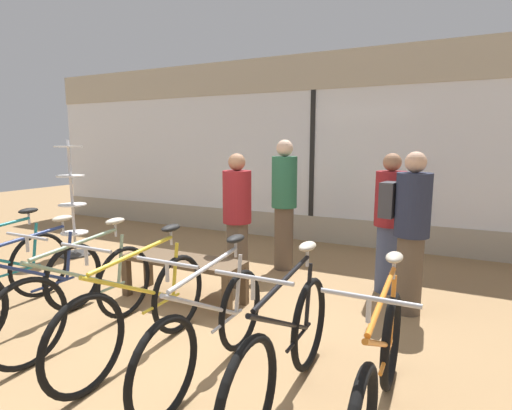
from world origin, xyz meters
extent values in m
plane|color=#99754C|center=(0.00, 0.00, 0.00)|extent=(24.00, 24.00, 0.00)
cube|color=#B2A893|center=(0.00, 4.05, 0.23)|extent=(12.00, 0.08, 0.45)
cube|color=white|center=(0.00, 4.05, 1.52)|extent=(12.00, 0.04, 2.15)
cube|color=#B2A893|center=(0.00, 4.05, 2.90)|extent=(12.00, 0.08, 0.60)
cube|color=black|center=(0.00, 4.03, 1.52)|extent=(0.08, 0.02, 2.15)
torus|color=black|center=(-1.91, 0.22, 0.36)|extent=(0.04, 0.73, 0.73)
cylinder|color=#1E7A7F|center=(-1.91, 0.18, 0.60)|extent=(0.03, 0.11, 0.49)
cylinder|color=#1E7A7F|center=(-1.91, -0.03, 0.36)|extent=(0.03, 0.49, 0.03)
cylinder|color=#B2B2B7|center=(-1.91, 0.14, 0.91)|extent=(0.02, 0.02, 0.14)
ellipsoid|color=black|center=(-1.91, 0.14, 0.99)|extent=(0.11, 0.22, 0.06)
torus|color=black|center=(-1.25, 0.12, 0.35)|extent=(0.06, 0.71, 0.71)
cylinder|color=navy|center=(-1.25, -0.43, 0.59)|extent=(0.03, 0.97, 0.51)
cylinder|color=navy|center=(-1.25, 0.08, 0.59)|extent=(0.03, 0.11, 0.49)
cylinder|color=navy|center=(-1.25, -0.40, 0.87)|extent=(0.03, 0.89, 0.10)
cylinder|color=navy|center=(-1.25, -0.11, 0.35)|extent=(0.03, 0.47, 0.03)
cylinder|color=#B2B2B7|center=(-1.25, 0.04, 0.90)|extent=(0.02, 0.02, 0.14)
ellipsoid|color=#B2A893|center=(-1.25, 0.04, 0.98)|extent=(0.11, 0.22, 0.06)
torus|color=black|center=(-0.66, 0.23, 0.36)|extent=(0.05, 0.72, 0.72)
torus|color=black|center=(-0.66, -0.78, 0.36)|extent=(0.05, 0.72, 0.72)
cylinder|color=gray|center=(-0.66, -0.32, 0.60)|extent=(0.03, 0.95, 0.51)
cylinder|color=gray|center=(-0.66, 0.19, 0.60)|extent=(0.03, 0.11, 0.49)
cylinder|color=gray|center=(-0.66, -0.29, 0.87)|extent=(0.03, 0.88, 0.10)
cylinder|color=gray|center=(-0.66, 0.00, 0.36)|extent=(0.03, 0.46, 0.03)
cylinder|color=#B2B2B7|center=(-0.66, 0.15, 0.91)|extent=(0.02, 0.02, 0.14)
ellipsoid|color=#B2A893|center=(-0.66, 0.15, 0.99)|extent=(0.11, 0.22, 0.06)
cylinder|color=#B2B2B7|center=(-0.66, -0.72, 0.97)|extent=(0.02, 0.02, 0.12)
cylinder|color=#ADADB2|center=(-0.66, -0.72, 1.03)|extent=(0.46, 0.02, 0.02)
torus|color=black|center=(0.01, 0.22, 0.36)|extent=(0.05, 0.72, 0.72)
torus|color=black|center=(0.01, -0.82, 0.36)|extent=(0.05, 0.72, 0.72)
cylinder|color=gold|center=(0.01, -0.34, 0.60)|extent=(0.03, 0.98, 0.51)
cylinder|color=gold|center=(0.01, 0.18, 0.60)|extent=(0.03, 0.11, 0.49)
cylinder|color=gold|center=(0.01, -0.31, 0.87)|extent=(0.03, 0.90, 0.10)
cylinder|color=gold|center=(0.01, -0.02, 0.36)|extent=(0.03, 0.47, 0.03)
cylinder|color=#B2B2B7|center=(0.01, 0.14, 0.91)|extent=(0.02, 0.02, 0.14)
ellipsoid|color=black|center=(0.01, 0.14, 0.99)|extent=(0.11, 0.22, 0.06)
cylinder|color=#B2B2B7|center=(0.01, -0.76, 0.97)|extent=(0.02, 0.02, 0.12)
cylinder|color=#ADADB2|center=(0.01, -0.76, 1.03)|extent=(0.46, 0.02, 0.02)
torus|color=black|center=(0.67, 0.20, 0.34)|extent=(0.05, 0.68, 0.68)
torus|color=black|center=(0.67, -0.80, 0.34)|extent=(0.05, 0.68, 0.68)
cylinder|color=#BCBCC1|center=(0.67, -0.34, 0.58)|extent=(0.03, 0.93, 0.51)
cylinder|color=#BCBCC1|center=(0.67, 0.16, 0.58)|extent=(0.03, 0.11, 0.49)
cylinder|color=#BCBCC1|center=(0.67, -0.31, 0.85)|extent=(0.03, 0.86, 0.10)
cylinder|color=#BCBCC1|center=(0.67, -0.03, 0.34)|extent=(0.03, 0.45, 0.03)
cylinder|color=#B2B2B7|center=(0.67, 0.12, 0.89)|extent=(0.02, 0.02, 0.14)
ellipsoid|color=black|center=(0.67, 0.12, 0.97)|extent=(0.11, 0.22, 0.06)
cylinder|color=#B2B2B7|center=(0.67, -0.74, 0.95)|extent=(0.02, 0.02, 0.12)
cylinder|color=#ADADB2|center=(0.67, -0.74, 1.01)|extent=(0.46, 0.02, 0.02)
torus|color=black|center=(1.28, 0.17, 0.35)|extent=(0.05, 0.71, 0.71)
torus|color=black|center=(1.28, -0.85, 0.35)|extent=(0.05, 0.71, 0.71)
cylinder|color=black|center=(1.28, -0.38, 0.59)|extent=(0.03, 0.96, 0.51)
cylinder|color=black|center=(1.28, 0.13, 0.59)|extent=(0.03, 0.11, 0.49)
cylinder|color=black|center=(1.28, -0.35, 0.87)|extent=(0.03, 0.89, 0.10)
cylinder|color=black|center=(1.28, -0.06, 0.35)|extent=(0.03, 0.46, 0.03)
cylinder|color=#B2B2B7|center=(1.28, 0.09, 0.90)|extent=(0.02, 0.02, 0.14)
ellipsoid|color=#B2A893|center=(1.28, 0.09, 0.98)|extent=(0.11, 0.22, 0.06)
cylinder|color=#B2B2B7|center=(1.28, -0.79, 0.96)|extent=(0.02, 0.02, 0.12)
cylinder|color=#ADADB2|center=(1.28, -0.79, 1.02)|extent=(0.46, 0.02, 0.02)
torus|color=black|center=(1.88, 0.21, 0.34)|extent=(0.06, 0.68, 0.68)
cylinder|color=orange|center=(1.88, -0.35, 0.58)|extent=(0.03, 0.97, 0.51)
cylinder|color=orange|center=(1.88, 0.17, 0.58)|extent=(0.03, 0.11, 0.49)
cylinder|color=orange|center=(1.88, -0.32, 0.86)|extent=(0.03, 0.90, 0.10)
cylinder|color=orange|center=(1.88, -0.03, 0.34)|extent=(0.03, 0.47, 0.03)
cylinder|color=#B2B2B7|center=(1.88, 0.13, 0.89)|extent=(0.02, 0.02, 0.14)
ellipsoid|color=#B2A893|center=(1.88, 0.13, 0.97)|extent=(0.11, 0.22, 0.06)
cylinder|color=#B2B2B7|center=(1.88, -0.77, 0.95)|extent=(0.02, 0.02, 0.12)
cylinder|color=#ADADB2|center=(1.88, -0.77, 1.01)|extent=(0.46, 0.02, 0.02)
cylinder|color=#333333|center=(-2.98, 1.56, 0.01)|extent=(0.48, 0.48, 0.03)
cylinder|color=silver|center=(-2.98, 1.56, 0.88)|extent=(0.04, 0.04, 1.77)
cylinder|color=white|center=(-2.98, 1.56, 0.35)|extent=(0.40, 0.40, 0.02)
cylinder|color=white|center=(-2.98, 1.56, 0.79)|extent=(0.40, 0.40, 0.02)
cylinder|color=white|center=(-2.98, 1.56, 1.23)|extent=(0.40, 0.40, 0.02)
cylinder|color=white|center=(-2.98, 1.56, 1.67)|extent=(0.40, 0.40, 0.02)
cube|color=brown|center=(-0.40, 0.84, 0.45)|extent=(1.40, 0.44, 0.05)
cube|color=brown|center=(-1.06, 0.66, 0.21)|extent=(0.08, 0.08, 0.43)
cube|color=brown|center=(0.26, 0.66, 0.21)|extent=(0.08, 0.08, 0.43)
cube|color=brown|center=(-1.06, 1.02, 0.21)|extent=(0.08, 0.08, 0.43)
cube|color=brown|center=(0.26, 1.02, 0.21)|extent=(0.08, 0.08, 0.43)
cylinder|color=brown|center=(1.86, 1.58, 0.40)|extent=(0.30, 0.30, 0.80)
cylinder|color=#23283D|center=(1.86, 1.58, 1.12)|extent=(0.40, 0.40, 0.63)
sphere|color=tan|center=(1.86, 1.58, 1.54)|extent=(0.21, 0.21, 0.21)
cube|color=#38383D|center=(1.62, 1.63, 1.15)|extent=(0.18, 0.26, 0.36)
cylinder|color=brown|center=(-0.08, 1.50, 0.39)|extent=(0.37, 0.37, 0.78)
cylinder|color=maroon|center=(-0.08, 1.50, 1.09)|extent=(0.48, 0.48, 0.62)
sphere|color=#9E7051|center=(-0.08, 1.50, 1.50)|extent=(0.20, 0.20, 0.20)
cylinder|color=brown|center=(0.17, 2.35, 0.43)|extent=(0.34, 0.34, 0.86)
cylinder|color=#286647|center=(0.17, 2.35, 1.20)|extent=(0.45, 0.45, 0.68)
sphere|color=beige|center=(0.17, 2.35, 1.65)|extent=(0.22, 0.22, 0.22)
cylinder|color=#424C6B|center=(1.57, 2.09, 0.39)|extent=(0.36, 0.36, 0.79)
cylinder|color=maroon|center=(1.57, 2.09, 1.10)|extent=(0.47, 0.47, 0.62)
sphere|color=#9E7051|center=(1.57, 2.09, 1.51)|extent=(0.20, 0.20, 0.20)
camera|label=1|loc=(2.18, -2.59, 1.73)|focal=28.00mm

